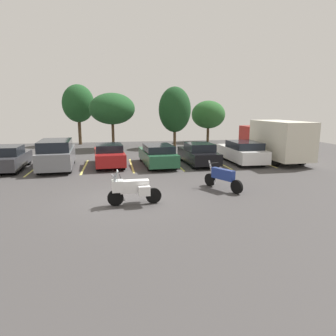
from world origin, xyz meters
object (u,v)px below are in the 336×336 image
object	(u,v)px
car_grey	(56,154)
motorcycle_touring	(132,189)
box_truck	(274,140)
motorcycle_second	(223,177)
car_black	(198,154)
car_red	(109,155)
car_green	(157,155)
car_charcoal	(7,158)
car_white	(242,152)

from	to	relation	value
car_grey	motorcycle_touring	bearing A→B (deg)	-62.37
car_grey	box_truck	distance (m)	14.67
motorcycle_touring	box_truck	bearing A→B (deg)	38.82
motorcycle_second	car_black	distance (m)	6.51
car_red	car_green	world-z (taller)	car_red
car_red	car_green	distance (m)	3.13
motorcycle_second	car_black	size ratio (longest dim) A/B	0.47
motorcycle_second	car_charcoal	xyz separation A→B (m)	(-11.23, 6.54, 0.13)
motorcycle_touring	car_black	bearing A→B (deg)	58.83
car_black	box_truck	xyz separation A→B (m)	(5.64, 0.43, 0.81)
motorcycle_second	box_truck	bearing A→B (deg)	47.73
car_green	box_truck	world-z (taller)	box_truck
car_red	box_truck	distance (m)	11.52
car_charcoal	car_red	xyz separation A→B (m)	(6.02, 0.37, -0.00)
motorcycle_touring	car_grey	xyz separation A→B (m)	(-4.18, 7.98, 0.26)
car_grey	car_green	bearing A→B (deg)	0.20
motorcycle_second	car_charcoal	world-z (taller)	car_charcoal
car_white	car_charcoal	bearing A→B (deg)	-179.90
car_red	motorcycle_touring	bearing A→B (deg)	-83.10
car_red	car_black	bearing A→B (deg)	-4.23
motorcycle_touring	car_white	xyz separation A→B (m)	(7.93, 8.08, 0.10)
motorcycle_touring	car_charcoal	distance (m)	10.70
motorcycle_second	box_truck	distance (m)	9.38
car_grey	car_white	bearing A→B (deg)	0.45
car_black	motorcycle_touring	bearing A→B (deg)	-121.17
car_charcoal	car_white	xyz separation A→B (m)	(14.97, 0.03, 0.03)
car_white	motorcycle_touring	bearing A→B (deg)	-134.47
car_charcoal	car_grey	distance (m)	2.86
motorcycle_second	car_grey	size ratio (longest dim) A/B	0.42
car_green	car_grey	bearing A→B (deg)	-179.80
car_black	motorcycle_second	bearing A→B (deg)	-95.67
car_black	box_truck	bearing A→B (deg)	4.39
car_white	box_truck	bearing A→B (deg)	7.74
motorcycle_touring	car_grey	distance (m)	9.02
motorcycle_second	car_red	distance (m)	8.65
car_black	car_grey	bearing A→B (deg)	-179.95
car_green	car_black	bearing A→B (deg)	-0.28
car_charcoal	car_black	bearing A→B (deg)	-0.30
motorcycle_second	car_black	bearing A→B (deg)	84.33
car_charcoal	car_black	size ratio (longest dim) A/B	0.99
motorcycle_second	box_truck	xyz separation A→B (m)	(6.28, 6.91, 0.93)
car_charcoal	car_white	world-z (taller)	car_white
motorcycle_second	car_black	world-z (taller)	car_black
motorcycle_touring	car_grey	bearing A→B (deg)	117.63
car_black	car_white	bearing A→B (deg)	1.62
box_truck	car_green	bearing A→B (deg)	-177.14
motorcycle_second	car_red	world-z (taller)	car_red
car_charcoal	motorcycle_touring	bearing A→B (deg)	-48.86
motorcycle_touring	car_white	world-z (taller)	car_white
car_red	car_green	size ratio (longest dim) A/B	0.92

